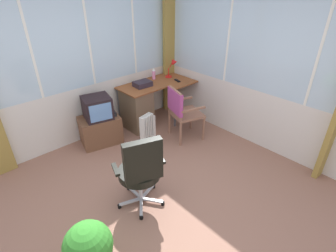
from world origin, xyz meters
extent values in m
cube|color=#8D6251|center=(0.00, 0.00, -0.03)|extent=(5.25, 5.10, 0.06)
cube|color=silver|center=(0.00, 2.08, 0.46)|extent=(4.25, 0.06, 0.92)
cube|color=silver|center=(0.00, 2.08, 1.75)|extent=(4.17, 0.06, 1.65)
cube|color=white|center=(-0.43, 2.08, 1.75)|extent=(0.04, 0.07, 1.65)
cube|color=white|center=(0.43, 2.08, 1.75)|extent=(0.04, 0.07, 1.65)
cube|color=white|center=(1.28, 2.08, 1.75)|extent=(0.04, 0.07, 1.65)
cube|color=silver|center=(2.16, 0.00, 0.46)|extent=(0.06, 4.10, 0.92)
cube|color=silver|center=(2.16, 0.00, 1.75)|extent=(0.06, 4.01, 1.65)
cube|color=white|center=(2.16, -0.68, 1.75)|extent=(0.07, 0.04, 1.65)
cube|color=white|center=(2.16, 0.68, 1.75)|extent=(0.07, 0.04, 1.65)
cube|color=olive|center=(2.03, 1.95, 1.33)|extent=(0.27, 0.09, 2.65)
cube|color=brown|center=(1.43, 1.73, 0.76)|extent=(1.34, 0.60, 0.02)
cube|color=brown|center=(1.81, 1.33, 0.76)|extent=(0.60, 0.19, 0.02)
cube|color=brown|center=(0.99, 1.73, 0.37)|extent=(0.40, 0.56, 0.74)
cylinder|color=#4C4C51|center=(1.55, 1.28, 0.37)|extent=(0.04, 0.04, 0.75)
cylinder|color=#4C4C51|center=(0.81, 1.99, 0.37)|extent=(0.04, 0.04, 0.75)
cylinder|color=red|center=(1.85, 1.78, 0.78)|extent=(0.13, 0.13, 0.02)
cylinder|color=red|center=(1.85, 1.78, 0.87)|extent=(0.02, 0.02, 0.16)
cylinder|color=red|center=(1.90, 1.75, 1.03)|extent=(0.04, 0.09, 0.15)
cone|color=red|center=(1.95, 1.71, 1.07)|extent=(0.15, 0.14, 0.12)
cube|color=black|center=(1.81, 1.50, 0.78)|extent=(0.08, 0.16, 0.02)
cylinder|color=pink|center=(1.56, 1.88, 0.85)|extent=(0.06, 0.06, 0.16)
cone|color=white|center=(1.56, 1.88, 0.96)|extent=(0.06, 0.06, 0.06)
cube|color=#2D232D|center=(1.17, 1.73, 0.82)|extent=(0.32, 0.25, 0.09)
cylinder|color=#8E614B|center=(1.57, 0.60, 0.21)|extent=(0.04, 0.04, 0.43)
cylinder|color=#8E614B|center=(1.71, 1.02, 0.21)|extent=(0.04, 0.04, 0.43)
cylinder|color=#8E614B|center=(1.15, 0.74, 0.21)|extent=(0.04, 0.04, 0.43)
cylinder|color=#8E614B|center=(1.29, 1.16, 0.21)|extent=(0.04, 0.04, 0.43)
cube|color=#8E614B|center=(1.43, 0.88, 0.45)|extent=(0.61, 0.61, 0.04)
cube|color=#8E614B|center=(1.22, 0.95, 0.70)|extent=(0.17, 0.42, 0.45)
cube|color=#A94388|center=(1.22, 0.95, 0.72)|extent=(0.20, 0.45, 0.38)
cube|color=#8E614B|center=(1.36, 0.67, 0.63)|extent=(0.42, 0.18, 0.03)
cube|color=#8E614B|center=(1.50, 1.09, 0.63)|extent=(0.42, 0.18, 0.03)
cube|color=#B7B7BF|center=(-0.24, 0.24, 0.04)|extent=(0.28, 0.13, 0.02)
cylinder|color=black|center=(-0.37, 0.28, 0.02)|extent=(0.05, 0.05, 0.05)
cube|color=#B7B7BF|center=(-0.19, 0.08, 0.04)|extent=(0.20, 0.24, 0.02)
cylinder|color=black|center=(-0.27, -0.03, 0.02)|extent=(0.05, 0.05, 0.05)
cube|color=#B7B7BF|center=(-0.02, 0.07, 0.04)|extent=(0.19, 0.25, 0.02)
cylinder|color=black|center=(0.05, -0.04, 0.02)|extent=(0.05, 0.05, 0.05)
cube|color=#B7B7BF|center=(0.03, 0.23, 0.04)|extent=(0.28, 0.11, 0.02)
cylinder|color=black|center=(0.17, 0.27, 0.02)|extent=(0.05, 0.05, 0.05)
cube|color=#B7B7BF|center=(-0.10, 0.33, 0.04)|extent=(0.04, 0.28, 0.02)
cylinder|color=black|center=(-0.10, 0.47, 0.02)|extent=(0.05, 0.05, 0.05)
cylinder|color=#B7B7BF|center=(-0.10, 0.19, 0.24)|extent=(0.05, 0.05, 0.36)
cylinder|color=black|center=(-0.10, 0.19, 0.46)|extent=(0.50, 0.50, 0.09)
cube|color=black|center=(-0.17, 0.01, 0.76)|extent=(0.43, 0.23, 0.50)
cube|color=black|center=(0.15, 0.10, 0.59)|extent=(0.12, 0.22, 0.04)
cube|color=black|center=(-0.36, 0.28, 0.59)|extent=(0.12, 0.22, 0.04)
cube|color=brown|center=(0.24, 1.73, 0.24)|extent=(0.73, 0.58, 0.47)
cube|color=black|center=(0.24, 1.73, 0.65)|extent=(0.50, 0.49, 0.36)
cube|color=#6291CD|center=(0.19, 1.54, 0.65)|extent=(0.34, 0.09, 0.28)
cube|color=#262628|center=(0.38, 1.70, 0.51)|extent=(0.31, 0.28, 0.07)
cube|color=silver|center=(0.59, 1.02, 0.32)|extent=(0.04, 0.10, 0.58)
cube|color=silver|center=(0.63, 1.03, 0.32)|extent=(0.04, 0.10, 0.58)
cube|color=silver|center=(0.67, 1.04, 0.32)|extent=(0.04, 0.10, 0.58)
cube|color=silver|center=(0.71, 1.05, 0.32)|extent=(0.04, 0.10, 0.58)
cube|color=silver|center=(0.75, 1.05, 0.32)|extent=(0.04, 0.10, 0.58)
cube|color=silver|center=(0.79, 1.06, 0.32)|extent=(0.04, 0.10, 0.58)
cube|color=black|center=(0.71, 0.97, 0.01)|extent=(0.27, 0.09, 0.03)
cube|color=black|center=(0.68, 1.11, 0.01)|extent=(0.27, 0.09, 0.03)
cube|color=silver|center=(0.83, 1.07, 0.35)|extent=(0.07, 0.10, 0.41)
sphere|color=#318529|center=(-0.98, -0.18, 0.34)|extent=(0.46, 0.46, 0.46)
camera|label=1|loc=(-1.47, -1.78, 2.45)|focal=27.72mm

